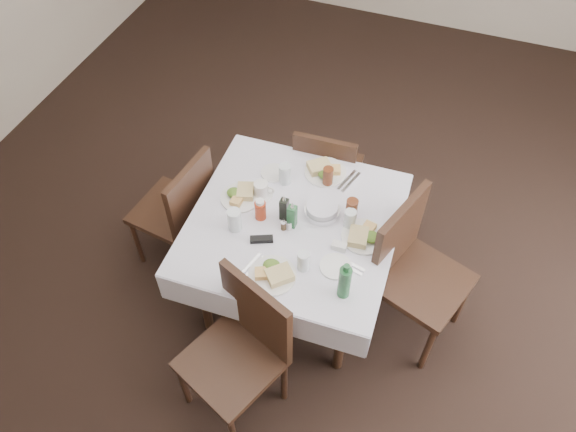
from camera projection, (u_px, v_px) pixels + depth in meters
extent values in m
plane|color=black|center=(316.00, 273.00, 3.98)|extent=(7.00, 7.00, 0.00)
cylinder|color=black|center=(204.00, 297.00, 3.44)|extent=(0.06, 0.06, 0.72)
cylinder|color=black|center=(254.00, 197.00, 3.97)|extent=(0.06, 0.06, 0.72)
cylinder|color=black|center=(341.00, 338.00, 3.26)|extent=(0.06, 0.06, 0.72)
cylinder|color=black|center=(374.00, 227.00, 3.79)|extent=(0.06, 0.06, 0.72)
cube|color=black|center=(294.00, 224.00, 3.33)|extent=(1.13, 1.13, 0.03)
cube|color=white|center=(294.00, 222.00, 3.31)|extent=(1.24, 1.24, 0.01)
cube|color=white|center=(321.00, 166.00, 3.76)|extent=(1.20, 0.06, 0.22)
cube|color=white|center=(259.00, 316.00, 3.03)|extent=(1.20, 0.06, 0.22)
cube|color=white|center=(391.00, 259.00, 3.27)|extent=(0.06, 1.20, 0.22)
cube|color=white|center=(203.00, 210.00, 3.51)|extent=(0.06, 1.20, 0.22)
cube|color=black|center=(329.00, 170.00, 4.03)|extent=(0.44, 0.44, 0.04)
cube|color=black|center=(324.00, 165.00, 3.74)|extent=(0.43, 0.06, 0.46)
cylinder|color=black|center=(357.00, 179.00, 4.28)|extent=(0.03, 0.03, 0.43)
cylinder|color=black|center=(345.00, 214.00, 4.05)|extent=(0.03, 0.03, 0.43)
cylinder|color=black|center=(311.00, 168.00, 4.35)|extent=(0.03, 0.03, 0.43)
cylinder|color=black|center=(297.00, 202.00, 4.12)|extent=(0.03, 0.03, 0.43)
cube|color=black|center=(231.00, 363.00, 3.03)|extent=(0.62, 0.62, 0.04)
cube|color=black|center=(257.00, 314.00, 2.93)|extent=(0.45, 0.22, 0.52)
cylinder|color=black|center=(184.00, 383.00, 3.21)|extent=(0.04, 0.04, 0.48)
cylinder|color=black|center=(235.00, 336.00, 3.40)|extent=(0.04, 0.04, 0.48)
cylinder|color=black|center=(284.00, 380.00, 3.22)|extent=(0.04, 0.04, 0.48)
cube|color=black|center=(423.00, 283.00, 3.34)|extent=(0.62, 0.62, 0.04)
cube|color=black|center=(398.00, 236.00, 3.22)|extent=(0.20, 0.48, 0.53)
cylinder|color=black|center=(428.00, 348.00, 3.34)|extent=(0.04, 0.04, 0.50)
cylinder|color=black|center=(369.00, 308.00, 3.51)|extent=(0.04, 0.04, 0.50)
cylinder|color=black|center=(462.00, 300.00, 3.55)|extent=(0.04, 0.04, 0.50)
cylinder|color=black|center=(405.00, 265.00, 3.72)|extent=(0.04, 0.04, 0.50)
cube|color=black|center=(171.00, 211.00, 3.75)|extent=(0.50, 0.50, 0.04)
cube|color=black|center=(192.00, 197.00, 3.50)|extent=(0.10, 0.45, 0.49)
cylinder|color=black|center=(170.00, 204.00, 4.10)|extent=(0.04, 0.04, 0.46)
cylinder|color=black|center=(215.00, 223.00, 3.98)|extent=(0.04, 0.04, 0.46)
cylinder|color=black|center=(137.00, 241.00, 3.88)|extent=(0.04, 0.04, 0.46)
cylinder|color=black|center=(183.00, 263.00, 3.76)|extent=(0.04, 0.04, 0.46)
cylinder|color=white|center=(325.00, 172.00, 3.55)|extent=(0.27, 0.27, 0.01)
cube|color=tan|center=(319.00, 167.00, 3.54)|extent=(0.18, 0.17, 0.04)
cube|color=tan|center=(333.00, 170.00, 3.53)|extent=(0.11, 0.09, 0.03)
ellipsoid|color=#3A651B|center=(326.00, 174.00, 3.50)|extent=(0.10, 0.09, 0.04)
cylinder|color=white|center=(272.00, 275.00, 3.05)|extent=(0.27, 0.27, 0.01)
cube|color=tan|center=(280.00, 275.00, 3.02)|extent=(0.17, 0.17, 0.04)
cube|color=tan|center=(263.00, 273.00, 3.03)|extent=(0.11, 0.10, 0.03)
ellipsoid|color=#3A651B|center=(272.00, 266.00, 3.06)|extent=(0.10, 0.09, 0.04)
cylinder|color=white|center=(364.00, 237.00, 3.22)|extent=(0.26, 0.26, 0.01)
cube|color=tan|center=(358.00, 237.00, 3.19)|extent=(0.12, 0.15, 0.04)
cube|color=tan|center=(368.00, 228.00, 3.23)|extent=(0.09, 0.10, 0.03)
ellipsoid|color=#3A651B|center=(371.00, 237.00, 3.19)|extent=(0.10, 0.09, 0.04)
cylinder|color=white|center=(240.00, 197.00, 3.42)|extent=(0.25, 0.25, 0.01)
cube|color=tan|center=(245.00, 191.00, 3.41)|extent=(0.13, 0.15, 0.04)
cube|color=tan|center=(237.00, 200.00, 3.37)|extent=(0.07, 0.08, 0.03)
ellipsoid|color=#3A651B|center=(234.00, 193.00, 3.41)|extent=(0.09, 0.08, 0.04)
cylinder|color=white|center=(274.00, 173.00, 3.55)|extent=(0.16, 0.16, 0.01)
cylinder|color=white|center=(336.00, 266.00, 3.09)|extent=(0.18, 0.18, 0.01)
cylinder|color=silver|center=(285.00, 174.00, 3.46)|extent=(0.07, 0.07, 0.14)
cylinder|color=silver|center=(303.00, 261.00, 3.04)|extent=(0.07, 0.07, 0.13)
cylinder|color=silver|center=(350.00, 219.00, 3.23)|extent=(0.07, 0.07, 0.13)
cylinder|color=silver|center=(235.00, 220.00, 3.22)|extent=(0.08, 0.08, 0.15)
cylinder|color=brown|center=(328.00, 177.00, 3.44)|extent=(0.06, 0.06, 0.13)
cylinder|color=brown|center=(352.00, 209.00, 3.27)|extent=(0.07, 0.07, 0.15)
cylinder|color=silver|center=(322.00, 211.00, 3.33)|extent=(0.21, 0.21, 0.04)
cylinder|color=white|center=(322.00, 208.00, 3.31)|extent=(0.19, 0.19, 0.04)
cube|color=black|center=(284.00, 209.00, 3.26)|extent=(0.05, 0.05, 0.15)
cone|color=silver|center=(284.00, 198.00, 3.19)|extent=(0.03, 0.03, 0.04)
cube|color=#225F31|center=(292.00, 216.00, 3.22)|extent=(0.05, 0.05, 0.16)
cone|color=silver|center=(292.00, 205.00, 3.15)|extent=(0.03, 0.03, 0.04)
cylinder|color=#B23113|center=(260.00, 210.00, 3.28)|extent=(0.07, 0.07, 0.12)
cylinder|color=white|center=(260.00, 202.00, 3.22)|extent=(0.05, 0.05, 0.02)
cylinder|color=white|center=(289.00, 226.00, 3.25)|extent=(0.03, 0.03, 0.06)
cylinder|color=silver|center=(289.00, 222.00, 3.22)|extent=(0.03, 0.03, 0.01)
cylinder|color=#42321E|center=(283.00, 226.00, 3.25)|extent=(0.03, 0.03, 0.06)
cylinder|color=silver|center=(283.00, 222.00, 3.22)|extent=(0.03, 0.03, 0.01)
cylinder|color=white|center=(261.00, 195.00, 3.43)|extent=(0.14, 0.14, 0.01)
cylinder|color=white|center=(261.00, 189.00, 3.39)|extent=(0.09, 0.09, 0.09)
cylinder|color=black|center=(261.00, 185.00, 3.37)|extent=(0.07, 0.07, 0.01)
torus|color=white|center=(270.00, 190.00, 3.39)|extent=(0.06, 0.02, 0.06)
cube|color=black|center=(262.00, 239.00, 3.20)|extent=(0.14, 0.09, 0.03)
cylinder|color=#225F31|center=(345.00, 282.00, 2.90)|extent=(0.07, 0.07, 0.22)
cylinder|color=#225F31|center=(347.00, 268.00, 2.80)|extent=(0.03, 0.03, 0.04)
cube|color=white|center=(339.00, 246.00, 3.16)|extent=(0.09, 0.05, 0.04)
cube|color=pink|center=(339.00, 245.00, 3.16)|extent=(0.06, 0.03, 0.02)
cube|color=silver|center=(347.00, 180.00, 3.51)|extent=(0.07, 0.20, 0.01)
cube|color=silver|center=(351.00, 182.00, 3.50)|extent=(0.07, 0.20, 0.01)
cube|color=silver|center=(254.00, 268.00, 3.09)|extent=(0.06, 0.18, 0.01)
cube|color=silver|center=(250.00, 265.00, 3.10)|extent=(0.06, 0.18, 0.01)
cube|color=silver|center=(346.00, 267.00, 3.09)|extent=(0.20, 0.06, 0.01)
cube|color=silver|center=(349.00, 263.00, 3.11)|extent=(0.20, 0.06, 0.01)
cube|color=silver|center=(244.00, 188.00, 3.47)|extent=(0.16, 0.08, 0.01)
cube|color=silver|center=(244.00, 191.00, 3.46)|extent=(0.16, 0.08, 0.01)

